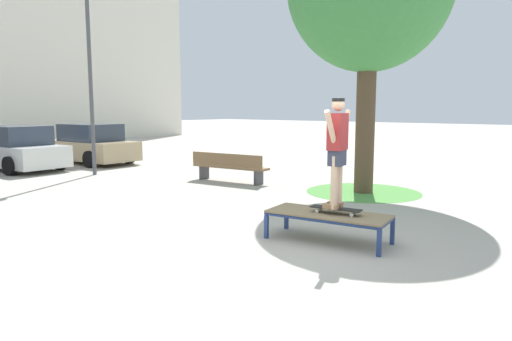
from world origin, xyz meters
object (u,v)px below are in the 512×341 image
Objects in this scene: park_bench at (229,167)px; light_post at (89,51)px; skater at (337,145)px; car_tan at (89,145)px; skateboard at (336,209)px; car_white at (15,149)px; skate_box at (328,216)px.

light_post reaches higher than park_bench.
car_tan is at bearing 76.17° from skater.
skater is (-0.00, 0.00, 0.99)m from skateboard.
car_tan is at bearing -3.60° from car_white.
skateboard is 13.15m from car_tan.
skateboard is 0.19× the size of car_tan.
skater is 13.18m from car_tan.
skate_box is 0.18m from skateboard.
skater reaches higher than car_white.
skateboard is at bearing -120.87° from park_bench.
car_white is 7.99m from park_bench.
car_tan is (3.16, 12.65, 0.28)m from skate_box.
car_tan is at bearing 62.42° from light_post.
light_post is at bearing 80.88° from skater.
skater is at bearing -120.88° from park_bench.
skater reaches higher than skateboard.
car_white is 4.61m from light_post.
car_white is (0.47, 12.94, 0.15)m from skateboard.
skateboard is at bearing -92.09° from car_white.
park_bench reaches higher than skateboard.
skate_box is 6.27m from park_bench.
skate_box is 0.46× the size of car_white.
skater is 10.13m from light_post.
skateboard is 0.49× the size of skater.
car_tan is 7.31m from park_bench.
car_tan is at bearing 75.95° from skate_box.
skateboard reaches higher than skate_box.
skate_box is at bearing 99.54° from skateboard.
skater is at bearing -92.09° from car_white.
skater is 12.97m from car_white.
car_white is at bearing 87.80° from skate_box.
park_bench is at bearing 58.39° from skate_box.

